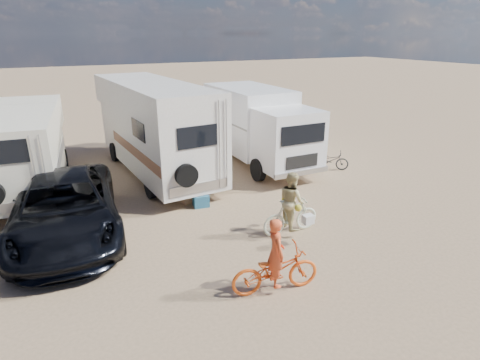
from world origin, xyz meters
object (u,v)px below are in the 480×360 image
rv_left (25,151)px  rider_man (276,259)px  bike_parked (330,160)px  cooler (201,201)px  bike_woman (291,216)px  crate (186,197)px  rider_woman (291,206)px  bike_man (275,270)px  dark_suv (65,207)px  rv_main (154,129)px  box_truck (259,128)px

rv_left → rider_man: bearing=-56.5°
bike_parked → cooler: bearing=138.8°
bike_woman → crate: bearing=31.4°
cooler → rv_left: bearing=146.3°
rider_woman → bike_parked: 6.16m
rider_woman → bike_man: bearing=141.6°
rv_left → crate: size_ratio=15.13×
dark_suv → cooler: (4.10, 0.13, -0.64)m
rv_main → crate: 3.80m
box_truck → crate: box_truck is taller
rv_left → bike_parked: 11.80m
bike_woman → rider_woman: bearing=0.0°
rv_left → bike_woman: (6.69, -7.21, -0.93)m
box_truck → bike_woman: size_ratio=3.73×
rv_main → rider_woman: bearing=-77.8°
rv_left → bike_woman: size_ratio=4.01×
bike_woman → bike_parked: bearing=-47.0°
bike_woman → cooler: 3.32m
bike_man → crate: 5.64m
bike_woman → crate: (-1.97, 3.47, -0.34)m
rv_left → box_truck: box_truck is taller
rv_main → rider_man: rv_main is taller
bike_woman → bike_parked: bike_woman is taller
bike_man → crate: (-0.14, 5.63, -0.34)m
rider_woman → bike_parked: size_ratio=1.08×
rider_man → cooler: bearing=8.4°
rv_main → crate: rv_main is taller
rv_main → bike_woman: rv_main is taller
box_truck → bike_woman: (-2.34, -6.13, -1.08)m
dark_suv → crate: 3.90m
bike_parked → bike_man: bearing=172.0°
box_truck → crate: size_ratio=14.09×
rider_man → bike_parked: 8.97m
box_truck → bike_parked: (2.29, -2.08, -1.20)m
rider_woman → rider_man: bearing=141.6°
bike_woman → rider_man: bearing=141.6°
box_truck → bike_woman: 6.65m
rv_main → rider_man: 9.11m
rv_left → bike_woman: bearing=-41.1°
rv_main → bike_man: bearing=-93.0°
cooler → bike_man: bearing=-85.1°
cooler → bike_parked: bearing=17.7°
dark_suv → bike_man: bearing=-46.3°
bike_man → rider_woman: rider_woman is taller
rider_woman → bike_woman: bearing=0.0°
rv_main → dark_suv: (-3.71, -4.16, -0.99)m
cooler → crate: size_ratio=1.08×
box_truck → rider_woman: box_truck is taller
rider_man → crate: size_ratio=3.42×
cooler → dark_suv: bearing=-171.1°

